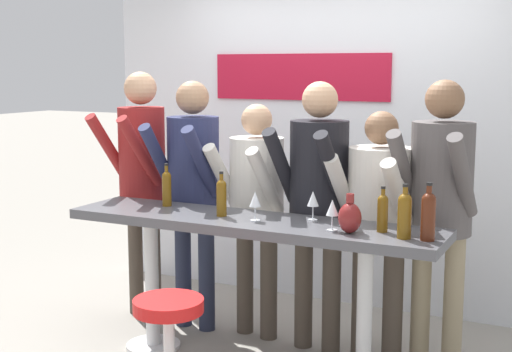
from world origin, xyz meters
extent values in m
cube|color=silver|center=(0.00, 1.49, 1.31)|extent=(3.95, 0.10, 2.61)
cube|color=#B2142D|center=(-0.29, 1.43, 1.78)|extent=(1.46, 0.02, 0.36)
cube|color=#4C4C51|center=(0.00, 0.00, 0.92)|extent=(2.35, 0.52, 0.06)
cylinder|color=silver|center=(-0.73, 0.00, 0.47)|extent=(0.09, 0.09, 0.89)
cylinder|color=silver|center=(-0.73, 0.00, 0.01)|extent=(0.36, 0.36, 0.02)
cylinder|color=silver|center=(0.73, 0.00, 0.47)|extent=(0.09, 0.09, 0.89)
cylinder|color=red|center=(-0.11, -0.74, 0.61)|extent=(0.37, 0.37, 0.07)
cylinder|color=#473D33|center=(-1.23, 0.51, 0.44)|extent=(0.11, 0.11, 0.87)
cylinder|color=#473D33|center=(-1.05, 0.48, 0.44)|extent=(0.11, 0.11, 0.87)
cylinder|color=maroon|center=(-1.14, 0.49, 1.22)|extent=(0.39, 0.39, 0.69)
sphere|color=tan|center=(-1.14, 0.49, 1.70)|extent=(0.24, 0.24, 0.24)
cylinder|color=maroon|center=(-1.32, 0.35, 1.27)|extent=(0.15, 0.41, 0.53)
cylinder|color=maroon|center=(-1.01, 0.30, 1.27)|extent=(0.15, 0.41, 0.53)
cylinder|color=#23283D|center=(-0.77, 0.45, 0.42)|extent=(0.12, 0.12, 0.84)
cylinder|color=#23283D|center=(-0.57, 0.44, 0.42)|extent=(0.12, 0.12, 0.84)
cylinder|color=#23284C|center=(-0.67, 0.45, 1.18)|extent=(0.37, 0.37, 0.67)
sphere|color=#9E7556|center=(-0.67, 0.45, 1.65)|extent=(0.23, 0.23, 0.23)
cylinder|color=#23284C|center=(-0.85, 0.29, 1.23)|extent=(0.10, 0.40, 0.52)
cylinder|color=#23284C|center=(-0.51, 0.28, 1.23)|extent=(0.10, 0.40, 0.52)
cylinder|color=#473D33|center=(-0.31, 0.52, 0.39)|extent=(0.12, 0.12, 0.77)
cylinder|color=#473D33|center=(-0.11, 0.49, 0.39)|extent=(0.12, 0.12, 0.77)
cylinder|color=beige|center=(-0.21, 0.51, 1.08)|extent=(0.42, 0.42, 0.61)
sphere|color=tan|center=(-0.21, 0.51, 1.50)|extent=(0.21, 0.21, 0.21)
cylinder|color=beige|center=(-0.40, 0.39, 1.12)|extent=(0.15, 0.38, 0.48)
cylinder|color=beige|center=(-0.06, 0.33, 1.12)|extent=(0.15, 0.38, 0.48)
cylinder|color=#473D33|center=(0.16, 0.46, 0.42)|extent=(0.12, 0.12, 0.85)
cylinder|color=#473D33|center=(0.37, 0.44, 0.42)|extent=(0.12, 0.12, 0.85)
cylinder|color=black|center=(0.26, 0.45, 1.18)|extent=(0.41, 0.41, 0.67)
sphere|color=tan|center=(0.26, 0.45, 1.65)|extent=(0.23, 0.23, 0.23)
cylinder|color=black|center=(0.07, 0.31, 1.23)|extent=(0.13, 0.41, 0.52)
cylinder|color=black|center=(0.42, 0.27, 1.23)|extent=(0.13, 0.41, 0.52)
cylinder|color=#473D33|center=(0.56, 0.47, 0.38)|extent=(0.13, 0.13, 0.76)
cylinder|color=#473D33|center=(0.77, 0.44, 0.38)|extent=(0.13, 0.13, 0.76)
cylinder|color=beige|center=(0.66, 0.46, 1.06)|extent=(0.45, 0.45, 0.60)
sphere|color=brown|center=(0.66, 0.46, 1.49)|extent=(0.21, 0.21, 0.21)
cylinder|color=beige|center=(0.46, 0.34, 1.11)|extent=(0.15, 0.38, 0.47)
cylinder|color=beige|center=(0.83, 0.28, 1.11)|extent=(0.15, 0.38, 0.47)
cylinder|color=gray|center=(0.92, 0.53, 0.43)|extent=(0.12, 0.12, 0.85)
cylinder|color=gray|center=(1.13, 0.50, 0.43)|extent=(0.12, 0.12, 0.85)
cylinder|color=#514C4C|center=(1.03, 0.52, 1.19)|extent=(0.42, 0.42, 0.68)
sphere|color=brown|center=(1.03, 0.52, 1.66)|extent=(0.23, 0.23, 0.23)
cylinder|color=#514C4C|center=(0.83, 0.37, 1.24)|extent=(0.14, 0.41, 0.52)
cylinder|color=#514C4C|center=(1.18, 0.33, 1.24)|extent=(0.14, 0.41, 0.52)
cylinder|color=brown|center=(-0.67, 0.11, 1.05)|extent=(0.06, 0.06, 0.20)
sphere|color=brown|center=(-0.67, 0.11, 1.14)|extent=(0.06, 0.06, 0.06)
cylinder|color=brown|center=(-0.67, 0.11, 1.18)|extent=(0.02, 0.02, 0.07)
cylinder|color=black|center=(-0.67, 0.11, 1.22)|extent=(0.03, 0.03, 0.01)
cylinder|color=brown|center=(-0.19, -0.01, 1.04)|extent=(0.06, 0.06, 0.19)
sphere|color=brown|center=(-0.19, -0.01, 1.14)|extent=(0.06, 0.06, 0.06)
cylinder|color=brown|center=(-0.19, -0.01, 1.17)|extent=(0.02, 0.02, 0.07)
cylinder|color=black|center=(-0.19, -0.01, 1.22)|extent=(0.03, 0.03, 0.01)
cylinder|color=#4C1E0F|center=(1.08, -0.07, 1.05)|extent=(0.08, 0.08, 0.22)
sphere|color=#4C1E0F|center=(1.08, -0.07, 1.16)|extent=(0.08, 0.08, 0.08)
cylinder|color=#4C1E0F|center=(1.08, -0.07, 1.20)|extent=(0.03, 0.03, 0.08)
cylinder|color=black|center=(1.08, -0.07, 1.25)|extent=(0.03, 0.03, 0.02)
cylinder|color=brown|center=(0.81, 0.02, 1.04)|extent=(0.06, 0.06, 0.18)
sphere|color=brown|center=(0.81, 0.02, 1.13)|extent=(0.06, 0.06, 0.06)
cylinder|color=brown|center=(0.81, 0.02, 1.16)|extent=(0.02, 0.02, 0.06)
cylinder|color=black|center=(0.81, 0.02, 1.20)|extent=(0.03, 0.03, 0.01)
cylinder|color=brown|center=(0.96, -0.08, 1.05)|extent=(0.08, 0.08, 0.21)
sphere|color=brown|center=(0.96, -0.08, 1.15)|extent=(0.08, 0.08, 0.08)
cylinder|color=brown|center=(0.96, -0.08, 1.19)|extent=(0.03, 0.03, 0.07)
cylinder|color=black|center=(0.96, -0.08, 1.23)|extent=(0.03, 0.03, 0.02)
cylinder|color=silver|center=(0.05, -0.04, 0.95)|extent=(0.06, 0.06, 0.01)
cylinder|color=silver|center=(0.05, -0.04, 0.99)|extent=(0.01, 0.01, 0.08)
cone|color=silver|center=(0.05, -0.04, 1.08)|extent=(0.07, 0.07, 0.09)
cylinder|color=silver|center=(0.55, -0.08, 0.95)|extent=(0.06, 0.06, 0.01)
cylinder|color=silver|center=(0.55, -0.08, 0.99)|extent=(0.01, 0.01, 0.08)
cone|color=silver|center=(0.55, -0.08, 1.08)|extent=(0.07, 0.07, 0.09)
cylinder|color=silver|center=(0.35, 0.13, 0.95)|extent=(0.06, 0.06, 0.01)
cylinder|color=silver|center=(0.35, 0.13, 0.99)|extent=(0.01, 0.01, 0.08)
cone|color=silver|center=(0.35, 0.13, 1.08)|extent=(0.07, 0.07, 0.09)
ellipsoid|color=maroon|center=(0.66, -0.09, 1.03)|extent=(0.13, 0.13, 0.17)
cylinder|color=maroon|center=(0.66, -0.09, 1.14)|extent=(0.04, 0.04, 0.05)
camera|label=1|loc=(1.91, -3.75, 1.85)|focal=50.00mm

